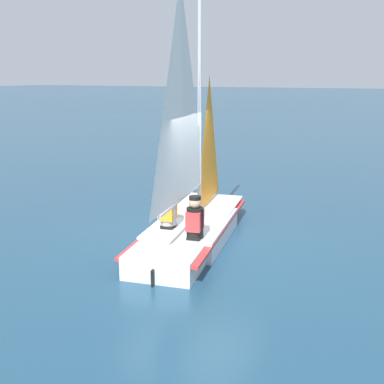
# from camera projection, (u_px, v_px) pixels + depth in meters

# --- Properties ---
(ground_plane) EXTENTS (260.00, 260.00, 0.00)m
(ground_plane) POSITION_uv_depth(u_px,v_px,m) (192.00, 240.00, 9.61)
(ground_plane) COLOR navy
(sailboat_main) EXTENTS (4.53, 2.22, 4.92)m
(sailboat_main) POSITION_uv_depth(u_px,v_px,m) (191.00, 206.00, 9.38)
(sailboat_main) COLOR silver
(sailboat_main) RESTS_ON ground_plane
(sailor_helm) EXTENTS (0.39, 0.35, 1.16)m
(sailor_helm) POSITION_uv_depth(u_px,v_px,m) (168.00, 215.00, 9.08)
(sailor_helm) COLOR black
(sailor_helm) RESTS_ON ground_plane
(sailor_crew) EXTENTS (0.39, 0.35, 1.16)m
(sailor_crew) POSITION_uv_depth(u_px,v_px,m) (195.00, 226.00, 8.46)
(sailor_crew) COLOR black
(sailor_crew) RESTS_ON ground_plane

